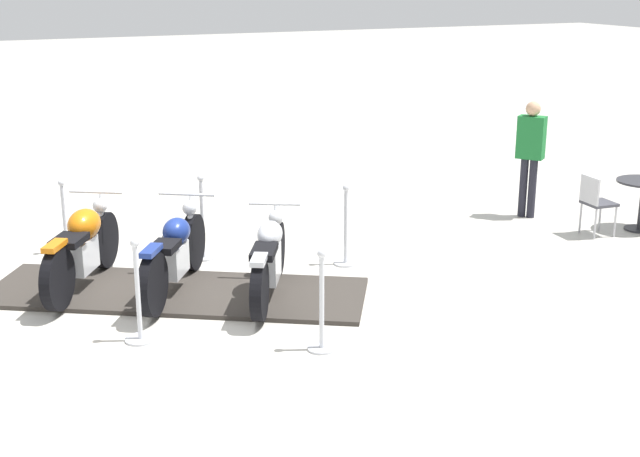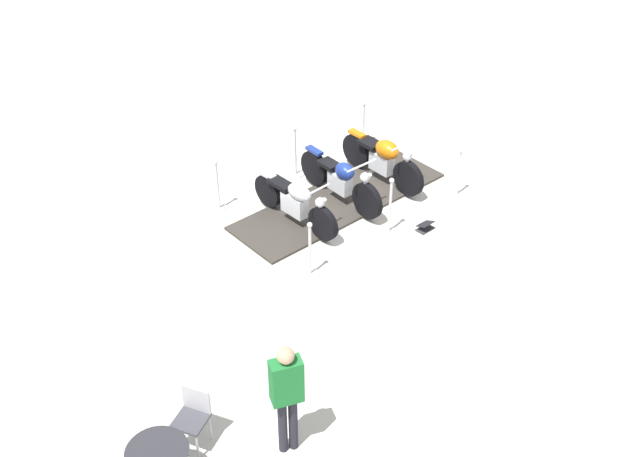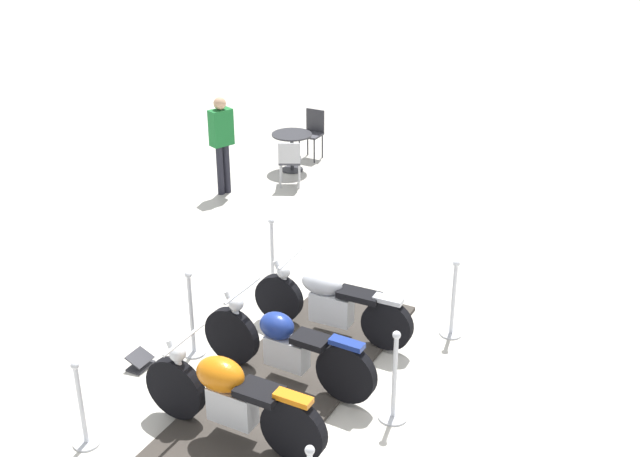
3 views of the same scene
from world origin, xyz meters
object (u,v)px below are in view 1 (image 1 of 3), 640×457
object	(u,v)px
motorcycle_chrome	(269,257)
stanchion_right_mid	(203,229)
info_placard	(172,244)
bystander_person	(530,149)
stanchion_right_rear	(65,227)
stanchion_left_mid	(139,308)
stanchion_right_front	(346,237)
motorcycle_navy	(175,253)
stanchion_left_front	(322,315)
cafe_chair_near_table	(596,201)
motorcycle_copper	(83,246)

from	to	relation	value
motorcycle_chrome	stanchion_right_mid	xyz separation A→B (m)	(0.28, -1.69, -0.08)
info_placard	motorcycle_chrome	bearing A→B (deg)	-45.61
stanchion_right_mid	bystander_person	bearing A→B (deg)	178.88
stanchion_right_rear	stanchion_right_mid	distance (m)	1.88
motorcycle_chrome	stanchion_right_rear	xyz separation A→B (m)	(1.90, -2.66, -0.13)
motorcycle_chrome	stanchion_left_mid	bearing A→B (deg)	138.12
stanchion_right_front	bystander_person	distance (m)	3.70
motorcycle_navy	stanchion_left_front	size ratio (longest dim) A/B	1.83
info_placard	stanchion_left_mid	bearing A→B (deg)	-79.89
stanchion_right_rear	stanchion_left_front	size ratio (longest dim) A/B	0.96
motorcycle_chrome	cafe_chair_near_table	distance (m)	5.14
motorcycle_chrome	stanchion_right_front	distance (m)	1.51
motorcycle_copper	info_placard	distance (m)	1.84
motorcycle_navy	stanchion_left_mid	distance (m)	1.36
motorcycle_navy	stanchion_right_front	xyz separation A→B (m)	(-2.28, -0.14, -0.15)
stanchion_right_mid	info_placard	distance (m)	0.76
motorcycle_navy	cafe_chair_near_table	world-z (taller)	motorcycle_navy
motorcycle_copper	stanchion_left_mid	distance (m)	1.77
stanchion_left_mid	info_placard	xyz separation A→B (m)	(-1.11, -2.88, -0.30)
stanchion_left_mid	bystander_person	world-z (taller)	bystander_person
stanchion_left_front	cafe_chair_near_table	distance (m)	5.51
motorcycle_navy	motorcycle_copper	bearing A→B (deg)	91.28
stanchion_left_front	stanchion_right_front	size ratio (longest dim) A/B	1.00
motorcycle_chrome	info_placard	size ratio (longest dim) A/B	5.20
bystander_person	stanchion_right_front	bearing A→B (deg)	-22.81
stanchion_left_mid	bystander_person	bearing A→B (deg)	-161.57
motorcycle_navy	bystander_person	bearing A→B (deg)	-47.54
cafe_chair_near_table	stanchion_left_mid	bearing A→B (deg)	-167.66
stanchion_right_mid	stanchion_left_front	world-z (taller)	stanchion_right_mid
motorcycle_copper	cafe_chair_near_table	distance (m)	7.07
motorcycle_navy	stanchion_left_front	world-z (taller)	motorcycle_navy
stanchion_right_front	cafe_chair_near_table	bearing A→B (deg)	175.10
motorcycle_chrome	stanchion_left_mid	size ratio (longest dim) A/B	1.76
motorcycle_copper	stanchion_left_front	size ratio (longest dim) A/B	1.79
motorcycle_chrome	motorcycle_navy	bearing A→B (deg)	87.51
motorcycle_navy	motorcycle_copper	world-z (taller)	same
stanchion_left_mid	motorcycle_navy	bearing A→B (deg)	-121.11
cafe_chair_near_table	stanchion_right_rear	bearing A→B (deg)	166.27
motorcycle_chrome	motorcycle_copper	world-z (taller)	motorcycle_copper
motorcycle_chrome	bystander_person	world-z (taller)	bystander_person
stanchion_left_mid	stanchion_right_mid	distance (m)	2.65
stanchion_left_front	motorcycle_chrome	bearing A→B (deg)	-91.41
bystander_person	cafe_chair_near_table	bearing A→B (deg)	65.98
stanchion_left_front	motorcycle_copper	bearing A→B (deg)	-55.44
stanchion_right_rear	bystander_person	bearing A→B (deg)	170.97
stanchion_right_rear	info_placard	xyz separation A→B (m)	(-1.35, 0.35, -0.31)
motorcycle_chrome	stanchion_right_rear	bearing A→B (deg)	64.22
motorcycle_navy	stanchion_left_front	bearing A→B (deg)	-124.19
stanchion_right_rear	stanchion_right_mid	size ratio (longest dim) A/B	0.89
motorcycle_chrome	stanchion_left_front	bearing A→B (deg)	-152.69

